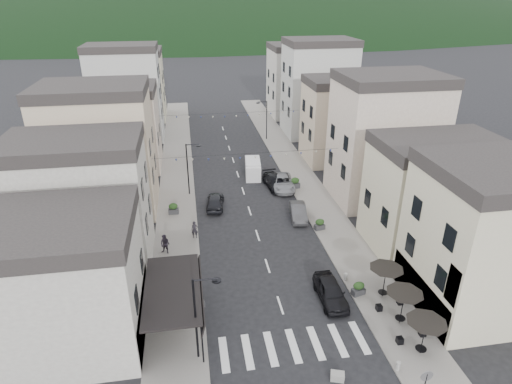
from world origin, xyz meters
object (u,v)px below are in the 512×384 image
parked_car_d (275,182)px  parked_car_e (215,201)px  parked_car_a (331,291)px  delivery_van (253,168)px  parked_car_c (282,182)px  pedestrian_b (165,244)px  parked_car_b (298,212)px  pedestrian_a (195,230)px

parked_car_d → parked_car_e: (-7.26, -3.96, 0.02)m
parked_car_a → parked_car_d: bearing=90.4°
parked_car_e → delivery_van: bearing=-116.2°
parked_car_c → parked_car_d: size_ratio=1.07×
parked_car_c → pedestrian_b: bearing=-133.3°
parked_car_e → parked_car_b: bearing=163.1°
pedestrian_b → parked_car_d: bearing=71.1°
pedestrian_a → parked_car_e: bearing=71.2°
parked_car_c → parked_car_a: bearing=-87.9°
parked_car_b → parked_car_e: size_ratio=0.98×
parked_car_d → delivery_van: delivery_van is taller
parked_car_d → pedestrian_a: pedestrian_a is taller
parked_car_c → pedestrian_a: size_ratio=3.18×
parked_car_a → parked_car_e: parked_car_a is taller
parked_car_c → parked_car_e: (-8.05, -3.61, 0.00)m
parked_car_a → delivery_van: 24.26m
pedestrian_b → pedestrian_a: bearing=66.2°
parked_car_a → pedestrian_a: bearing=133.3°
parked_car_c → pedestrian_a: bearing=-132.7°
delivery_van → parked_car_c: bearing=-49.6°
parked_car_b → pedestrian_b: (-13.00, -4.51, 0.32)m
parked_car_a → delivery_van: (-1.99, 24.18, 0.30)m
parked_car_d → parked_car_e: 8.27m
parked_car_d → pedestrian_a: bearing=-140.8°
parked_car_a → parked_car_e: 17.90m
parked_car_b → parked_car_c: bearing=97.9°
parked_car_c → pedestrian_b: pedestrian_b is taller
parked_car_e → pedestrian_b: size_ratio=2.41×
parked_car_b → delivery_van: delivery_van is taller
parked_car_a → parked_car_c: (0.82, 19.99, -0.03)m
parked_car_d → delivery_van: bearing=110.7°
parked_car_b → parked_car_c: 7.30m
pedestrian_b → parked_car_c: bearing=68.4°
parked_car_c → parked_car_e: bearing=-151.4°
delivery_van → pedestrian_b: delivery_van is taller
parked_car_c → parked_car_b: bearing=-85.5°
parked_car_c → parked_car_d: 0.87m
parked_car_a → pedestrian_a: (-9.58, 10.36, 0.19)m
parked_car_c → pedestrian_a: (-10.40, -9.62, 0.22)m
parked_car_c → pedestrian_a: 14.17m
parked_car_e → pedestrian_b: bearing=66.6°
pedestrian_a → pedestrian_b: 3.40m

